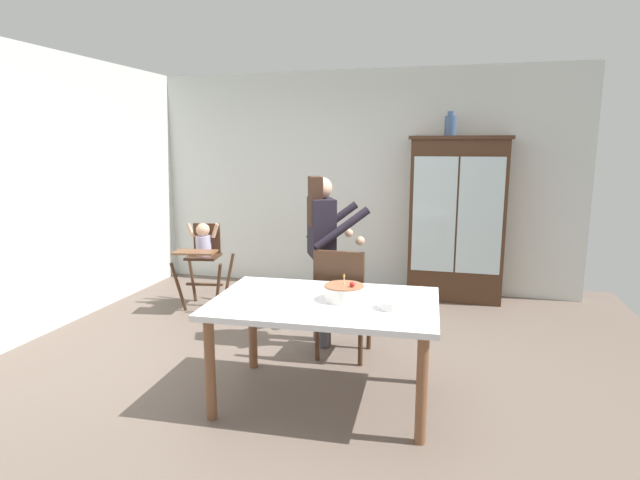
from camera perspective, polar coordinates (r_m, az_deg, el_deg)
The scene contains 11 objects.
ground_plane at distance 4.30m, azimuth -2.49°, elevation -14.24°, with size 6.24×6.24×0.00m, color #66564C.
wall_back at distance 6.48m, azimuth 4.35°, elevation 6.50°, with size 5.32×0.06×2.70m, color silver.
wall_left at distance 5.34m, azimuth -30.77°, elevation 4.21°, with size 0.06×5.32×2.70m, color silver.
china_cabinet at distance 6.15m, azimuth 14.93°, elevation 2.28°, with size 1.12×0.48×1.90m.
ceramic_vase at distance 6.10m, azimuth 14.28°, elevation 12.26°, with size 0.13×0.13×0.27m.
high_chair_with_toddler at distance 5.86m, azimuth -12.84°, elevation -1.02°, with size 0.66×0.75×0.95m.
adult_person at distance 4.56m, azimuth 0.26°, elevation 0.01°, with size 0.65×0.64×1.53m.
dining_table at distance 3.60m, azimuth 0.52°, elevation -8.03°, with size 1.59×1.07×0.74m.
birthday_cake at distance 3.57m, azimuth 2.69°, elevation -5.84°, with size 0.28×0.28×0.19m.
serving_bowl at distance 3.43m, azimuth 7.91°, elevation -7.11°, with size 0.18×0.18×0.06m, color silver.
dining_chair_far_side at distance 4.31m, azimuth 2.39°, elevation -6.26°, with size 0.45×0.45×0.96m.
Camera 1 is at (1.17, -3.73, 1.80)m, focal length 28.82 mm.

